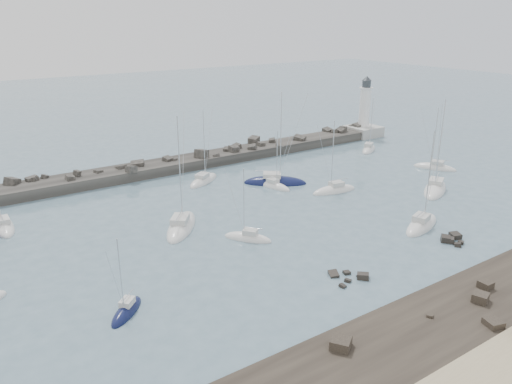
# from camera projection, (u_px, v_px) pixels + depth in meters

# --- Properties ---
(ground) EXTENTS (400.00, 400.00, 0.00)m
(ground) POSITION_uv_depth(u_px,v_px,m) (315.00, 239.00, 63.81)
(ground) COLOR slate
(ground) RESTS_ON ground
(rock_shelf) EXTENTS (140.00, 12.27, 1.94)m
(rock_shelf) POSITION_uv_depth(u_px,v_px,m) (468.00, 322.00, 46.58)
(rock_shelf) COLOR black
(rock_shelf) RESTS_ON ground
(rock_cluster_near) EXTENTS (4.40, 3.96, 1.18)m
(rock_cluster_near) POSITION_uv_depth(u_px,v_px,m) (350.00, 277.00, 54.49)
(rock_cluster_near) COLOR black
(rock_cluster_near) RESTS_ON ground
(rock_cluster_far) EXTENTS (3.64, 3.16, 1.35)m
(rock_cluster_far) POSITION_uv_depth(u_px,v_px,m) (451.00, 240.00, 63.19)
(rock_cluster_far) COLOR black
(rock_cluster_far) RESTS_ON ground
(breakwater) EXTENTS (115.00, 7.60, 5.08)m
(breakwater) POSITION_uv_depth(u_px,v_px,m) (145.00, 173.00, 89.42)
(breakwater) COLOR #2E2C29
(breakwater) RESTS_ON ground
(lighthouse) EXTENTS (7.00, 7.00, 14.60)m
(lighthouse) POSITION_uv_depth(u_px,v_px,m) (364.00, 123.00, 117.19)
(lighthouse) COLOR #A8A8A3
(lighthouse) RESTS_ON ground
(sailboat_1) EXTENTS (2.71, 8.48, 13.35)m
(sailboat_1) POSITION_uv_depth(u_px,v_px,m) (3.00, 227.00, 67.17)
(sailboat_1) COLOR white
(sailboat_1) RESTS_ON ground
(sailboat_2) EXTENTS (5.08, 4.96, 8.84)m
(sailboat_2) POSITION_uv_depth(u_px,v_px,m) (127.00, 312.00, 48.02)
(sailboat_2) COLOR #0E143C
(sailboat_2) RESTS_ON ground
(sailboat_3) EXTENTS (8.95, 10.06, 16.28)m
(sailboat_3) POSITION_uv_depth(u_px,v_px,m) (181.00, 227.00, 67.07)
(sailboat_3) COLOR white
(sailboat_3) RESTS_ON ground
(sailboat_4) EXTENTS (8.38, 6.68, 13.13)m
(sailboat_4) POSITION_uv_depth(u_px,v_px,m) (204.00, 181.00, 85.69)
(sailboat_4) COLOR white
(sailboat_4) RESTS_ON ground
(sailboat_5) EXTENTS (5.43, 6.23, 10.22)m
(sailboat_5) POSITION_uv_depth(u_px,v_px,m) (248.00, 238.00, 63.71)
(sailboat_5) COLOR white
(sailboat_5) RESTS_ON ground
(sailboat_6) EXTENTS (3.46, 6.84, 10.50)m
(sailboat_6) POSITION_uv_depth(u_px,v_px,m) (274.00, 186.00, 82.95)
(sailboat_6) COLOR white
(sailboat_6) RESTS_ON ground
(sailboat_7) EXTENTS (9.28, 5.50, 14.18)m
(sailboat_7) POSITION_uv_depth(u_px,v_px,m) (421.00, 225.00, 67.54)
(sailboat_7) COLOR white
(sailboat_7) RESTS_ON ground
(sailboat_8) EXTENTS (10.50, 8.99, 16.70)m
(sailboat_8) POSITION_uv_depth(u_px,v_px,m) (275.00, 183.00, 84.78)
(sailboat_8) COLOR #0E143C
(sailboat_8) RESTS_ON ground
(sailboat_9) EXTENTS (8.23, 3.64, 12.69)m
(sailboat_9) POSITION_uv_depth(u_px,v_px,m) (334.00, 191.00, 80.87)
(sailboat_9) COLOR white
(sailboat_9) RESTS_ON ground
(sailboat_10) EXTENTS (5.69, 7.98, 12.31)m
(sailboat_10) POSITION_uv_depth(u_px,v_px,m) (435.00, 168.00, 92.90)
(sailboat_10) COLOR white
(sailboat_10) RESTS_ON ground
(sailboat_11) EXTENTS (10.57, 7.91, 16.27)m
(sailboat_11) POSITION_uv_depth(u_px,v_px,m) (435.00, 190.00, 81.32)
(sailboat_11) COLOR white
(sailboat_11) RESTS_ON ground
(sailboat_12) EXTENTS (7.48, 5.97, 11.99)m
(sailboat_12) POSITION_uv_depth(u_px,v_px,m) (369.00, 150.00, 105.41)
(sailboat_12) COLOR white
(sailboat_12) RESTS_ON ground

